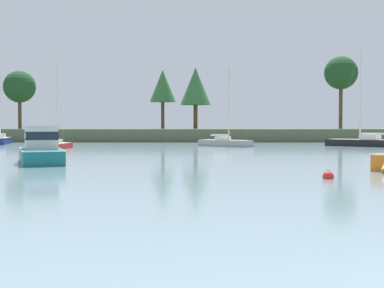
# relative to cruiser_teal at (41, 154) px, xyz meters

# --- Properties ---
(far_shore_bank) EXTENTS (177.96, 41.44, 1.91)m
(far_shore_bank) POSITION_rel_cruiser_teal_xyz_m (15.23, 63.57, 0.38)
(far_shore_bank) COLOR #4C563D
(far_shore_bank) RESTS_ON ground
(cruiser_teal) EXTENTS (4.61, 7.60, 4.27)m
(cruiser_teal) POSITION_rel_cruiser_teal_xyz_m (0.00, 0.00, 0.00)
(cruiser_teal) COLOR #196B70
(cruiser_teal) RESTS_ON ground
(sailboat_black) EXTENTS (8.45, 7.81, 11.73)m
(sailboat_black) POSITION_rel_cruiser_teal_xyz_m (29.30, 27.17, -0.32)
(sailboat_black) COLOR black
(sailboat_black) RESTS_ON ground
(sailboat_grey) EXTENTS (6.23, 5.95, 9.52)m
(sailboat_grey) POSITION_rel_cruiser_teal_xyz_m (13.14, 27.22, -0.36)
(sailboat_grey) COLOR gray
(sailboat_grey) RESTS_ON ground
(sailboat_red) EXTENTS (1.99, 6.90, 9.16)m
(sailboat_red) POSITION_rel_cruiser_teal_xyz_m (-4.38, 19.91, -0.37)
(sailboat_red) COLOR #B2231E
(sailboat_red) RESTS_ON ground
(mooring_buoy_red) EXTENTS (0.49, 0.49, 0.54)m
(mooring_buoy_red) POSITION_rel_cruiser_teal_xyz_m (15.59, -10.17, -0.48)
(mooring_buoy_red) COLOR red
(mooring_buoy_red) RESTS_ON ground
(shore_tree_center) EXTENTS (6.06, 6.06, 13.24)m
(shore_tree_center) POSITION_rel_cruiser_teal_xyz_m (36.30, 63.52, 11.45)
(shore_tree_center) COLOR brown
(shore_tree_center) RESTS_ON far_shore_bank
(shore_tree_far_left) EXTENTS (5.55, 5.55, 10.10)m
(shore_tree_far_left) POSITION_rel_cruiser_teal_xyz_m (-20.97, 58.41, 8.61)
(shore_tree_far_left) COLOR brown
(shore_tree_far_left) RESTS_ON far_shore_bank
(shore_tree_inland_a) EXTENTS (5.44, 5.44, 10.94)m
(shore_tree_inland_a) POSITION_rel_cruiser_teal_xyz_m (9.69, 60.96, 8.87)
(shore_tree_inland_a) COLOR brown
(shore_tree_inland_a) RESTS_ON far_shore_bank
(shore_tree_right_mid) EXTENTS (4.85, 4.85, 10.91)m
(shore_tree_right_mid) POSITION_rel_cruiser_teal_xyz_m (3.61, 64.48, 9.19)
(shore_tree_right_mid) COLOR brown
(shore_tree_right_mid) RESTS_ON far_shore_bank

